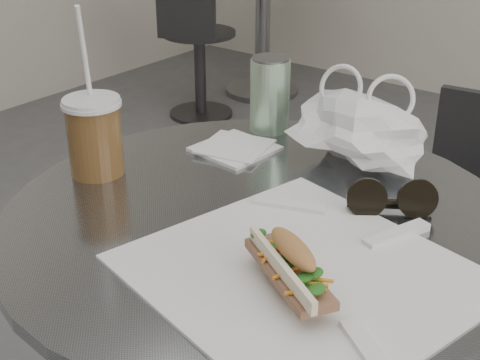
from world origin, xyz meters
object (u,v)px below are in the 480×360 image
Objects in this scene: sunglasses at (391,201)px; drink_can at (270,94)px; bg_chair at (197,59)px; chair_far at (466,277)px; iced_coffee at (95,135)px; banh_mi at (290,268)px; cafe_table at (256,357)px; bg_table at (263,9)px.

sunglasses is 0.37m from drink_can.
bg_chair is 2.42m from sunglasses.
chair_far is 0.95m from iced_coffee.
drink_can is at bearing 44.46° from chair_far.
banh_mi is 0.25m from sunglasses.
drink_can is at bearing 159.05° from banh_mi.
cafe_table is 1.05× the size of chair_far.
drink_can is (0.11, 0.33, 0.00)m from iced_coffee.
drink_can is at bearing 71.30° from iced_coffee.
bg_chair is 2.45× the size of iced_coffee.
drink_can is at bearing 118.19° from sunglasses.
iced_coffee reaches higher than drink_can.
iced_coffee is at bearing 53.03° from chair_far.
bg_chair is (-0.02, -0.51, -0.16)m from bg_table.
cafe_table is 0.37m from banh_mi.
chair_far is at bearing 50.74° from drink_can.
cafe_table and bg_table have the same top height.
iced_coffee is at bearing 164.54° from sunglasses.
chair_far is (1.73, -1.55, -0.14)m from bg_table.
cafe_table is 2.72m from bg_table.
bg_table is 2.93m from banh_mi.
chair_far is at bearing 122.15° from banh_mi.
sunglasses is 0.85× the size of drink_can.
cafe_table is 0.35m from sunglasses.
banh_mi is (0.15, -0.14, 0.31)m from cafe_table.
bg_chair is 5.65× the size of sunglasses.
sunglasses is (0.45, 0.17, -0.04)m from iced_coffee.
iced_coffee is 2.31× the size of sunglasses.
cafe_table is 5.40× the size of drink_can.
bg_table is at bearing 126.03° from cafe_table.
banh_mi is (0.02, -0.79, 0.45)m from chair_far.
drink_can is (-0.33, 0.41, 0.03)m from banh_mi.
bg_table is at bearing 94.12° from sunglasses.
banh_mi is at bearing -67.45° from bg_chair.
banh_mi is at bearing -51.58° from drink_can.
sunglasses is (0.03, -0.54, 0.44)m from chair_far.
bg_table is 2.42m from drink_can.
cafe_table is 2.74× the size of iced_coffee.
chair_far is at bearing -52.29° from bg_chair.
sunglasses reaches higher than chair_far.
bg_table is 2.63m from iced_coffee.
iced_coffee reaches higher than cafe_table.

